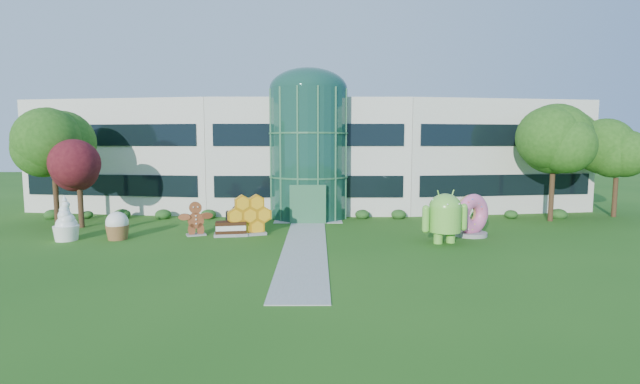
{
  "coord_description": "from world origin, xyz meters",
  "views": [
    {
      "loc": [
        0.74,
        -23.91,
        5.74
      ],
      "look_at": [
        0.86,
        6.0,
        2.6
      ],
      "focal_mm": 26.0,
      "sensor_mm": 36.0,
      "label": 1
    }
  ],
  "objects_px": {
    "donut": "(471,215)",
    "gingerbread": "(196,218)",
    "android_green": "(445,214)",
    "android_black": "(240,216)"
  },
  "relations": [
    {
      "from": "donut",
      "to": "gingerbread",
      "type": "bearing_deg",
      "value": 149.26
    },
    {
      "from": "android_green",
      "to": "donut",
      "type": "relative_size",
      "value": 1.27
    },
    {
      "from": "donut",
      "to": "gingerbread",
      "type": "xyz_separation_m",
      "value": [
        -17.17,
        0.22,
        -0.26
      ]
    },
    {
      "from": "android_black",
      "to": "donut",
      "type": "bearing_deg",
      "value": -15.99
    },
    {
      "from": "gingerbread",
      "to": "donut",
      "type": "bearing_deg",
      "value": -23.0
    },
    {
      "from": "donut",
      "to": "android_black",
      "type": "bearing_deg",
      "value": 145.94
    },
    {
      "from": "android_black",
      "to": "gingerbread",
      "type": "relative_size",
      "value": 0.95
    },
    {
      "from": "android_green",
      "to": "donut",
      "type": "xyz_separation_m",
      "value": [
        2.19,
        2.13,
        -0.36
      ]
    },
    {
      "from": "donut",
      "to": "gingerbread",
      "type": "distance_m",
      "value": 17.17
    },
    {
      "from": "android_green",
      "to": "android_black",
      "type": "xyz_separation_m",
      "value": [
        -12.31,
        3.16,
        -0.59
      ]
    }
  ]
}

